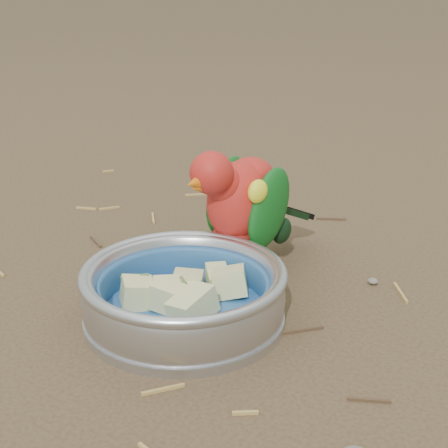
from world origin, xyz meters
The scene contains 6 objects.
ground centered at (0.00, 0.00, 0.00)m, with size 60.00×60.00×0.00m, color #4F3B27.
food_bowl centered at (0.09, 0.09, 0.01)m, with size 0.21×0.21×0.02m, color #B2B2BA.
bowl_wall centered at (0.09, 0.09, 0.04)m, with size 0.21×0.21×0.04m, color #B2B2BA, non-canonical shape.
fruit_wedges centered at (0.09, 0.09, 0.03)m, with size 0.13×0.13×0.03m, color beige, non-canonical shape.
lory_parrot centered at (0.07, 0.22, 0.08)m, with size 0.09×0.19×0.15m, color red, non-canonical shape.
ground_debris centered at (0.04, 0.03, 0.00)m, with size 0.90×0.80×0.01m, color #AF8D48, non-canonical shape.
Camera 1 is at (0.48, -0.41, 0.36)m, focal length 55.00 mm.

